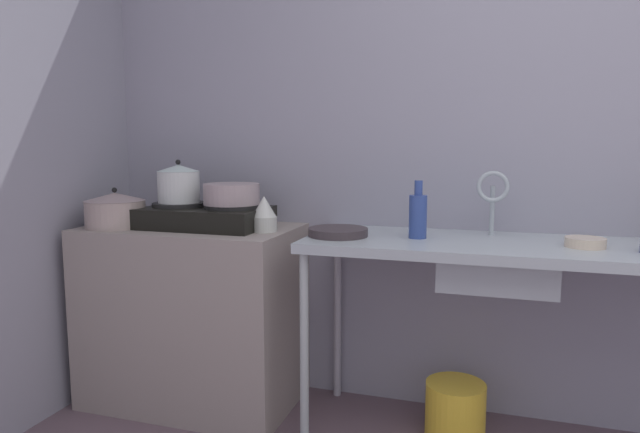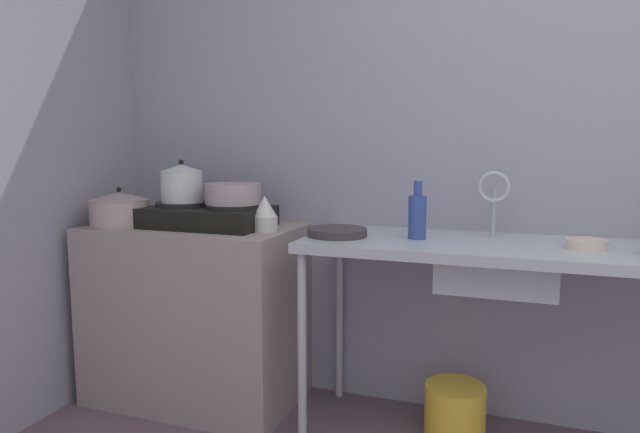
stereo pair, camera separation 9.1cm
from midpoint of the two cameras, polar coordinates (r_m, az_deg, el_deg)
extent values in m
cube|color=#8F8E9E|center=(2.63, 29.85, 5.98)|extent=(5.58, 0.10, 2.41)
cube|color=gray|center=(2.77, -11.65, -9.66)|extent=(0.98, 0.57, 0.85)
cube|color=#A3AEB4|center=(2.29, 21.93, -3.23)|extent=(1.78, 0.57, 0.04)
cylinder|color=#A3ADAD|center=(2.30, -0.69, -13.65)|extent=(0.04, 0.04, 0.81)
cylinder|color=#A8A7B2|center=(2.73, 2.96, -10.17)|extent=(0.04, 0.04, 0.81)
cube|color=black|center=(2.63, -10.48, -0.04)|extent=(0.57, 0.37, 0.09)
cylinder|color=black|center=(2.70, -13.01, 1.27)|extent=(0.25, 0.25, 0.02)
cylinder|color=black|center=(2.56, -7.87, 1.07)|extent=(0.25, 0.25, 0.02)
cylinder|color=silver|center=(2.69, -13.06, 3.01)|extent=(0.19, 0.19, 0.15)
cone|color=silver|center=(2.68, -13.12, 4.89)|extent=(0.20, 0.20, 0.03)
sphere|color=black|center=(2.68, -13.14, 5.48)|extent=(0.02, 0.02, 0.02)
cylinder|color=#A39193|center=(2.55, -7.90, 2.33)|extent=(0.25, 0.25, 0.10)
cylinder|color=#A5928A|center=(2.75, -18.99, 0.34)|extent=(0.27, 0.27, 0.12)
cone|color=gray|center=(2.75, -19.06, 2.01)|extent=(0.28, 0.28, 0.04)
sphere|color=black|center=(2.74, -19.08, 2.64)|extent=(0.02, 0.02, 0.02)
cylinder|color=beige|center=(2.46, -4.63, -0.74)|extent=(0.11, 0.11, 0.07)
cone|color=beige|center=(2.45, -4.65, 1.08)|extent=(0.11, 0.11, 0.09)
cube|color=#A3AEB4|center=(2.28, 18.75, -4.89)|extent=(0.44, 0.32, 0.18)
cylinder|color=#A3AEB4|center=(2.43, 18.41, 0.50)|extent=(0.02, 0.02, 0.21)
torus|color=#A3AEB4|center=(2.37, 18.48, 2.87)|extent=(0.13, 0.02, 0.13)
cylinder|color=#393033|center=(2.33, 2.91, -1.62)|extent=(0.25, 0.25, 0.03)
cylinder|color=beige|center=(2.28, 26.72, -2.55)|extent=(0.15, 0.15, 0.04)
cylinder|color=#2F468E|center=(2.29, 11.08, -0.07)|extent=(0.07, 0.07, 0.18)
cylinder|color=#2F468E|center=(2.28, 11.15, 2.88)|extent=(0.03, 0.03, 0.06)
cylinder|color=yellow|center=(2.53, 14.74, -18.89)|extent=(0.25, 0.25, 0.24)
camera|label=1|loc=(0.05, -88.92, 0.14)|focal=31.16mm
camera|label=2|loc=(0.05, 91.08, -0.14)|focal=31.16mm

